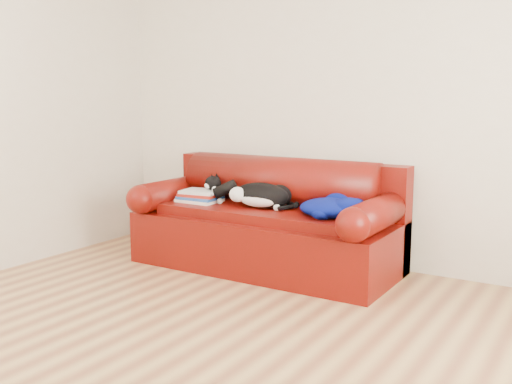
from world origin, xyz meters
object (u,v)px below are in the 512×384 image
Objects in this scene: book_stack at (200,196)px; cat at (260,196)px; blanket at (332,207)px; sofa_base at (265,239)px.

book_stack is 0.56m from cat.
cat is 0.63m from blanket.
cat is (-0.02, -0.04, 0.36)m from sofa_base.
sofa_base is 0.36m from cat.
book_stack is 1.19m from blanket.
cat is at bearing -118.31° from sofa_base.
cat is 1.12× the size of blanket.
sofa_base is 0.69m from blanket.
cat is (0.56, 0.05, 0.05)m from book_stack.
book_stack is 0.50× the size of cat.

